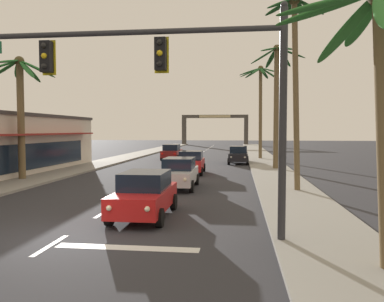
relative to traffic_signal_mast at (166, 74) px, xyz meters
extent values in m
plane|color=#2D2D33|center=(-3.12, -0.28, -4.83)|extent=(220.00, 220.00, 0.00)
cube|color=gray|center=(4.68, 19.72, -4.76)|extent=(3.20, 110.00, 0.14)
cube|color=gray|center=(-10.92, 19.72, -4.76)|extent=(3.20, 110.00, 0.14)
cube|color=silver|center=(-3.12, -0.94, -4.83)|extent=(0.16, 2.00, 0.01)
cube|color=silver|center=(-3.12, 3.40, -4.83)|extent=(0.16, 2.00, 0.01)
cube|color=silver|center=(-3.12, 7.74, -4.83)|extent=(0.16, 2.00, 0.01)
cube|color=silver|center=(-3.12, 12.07, -4.83)|extent=(0.16, 2.00, 0.01)
cube|color=silver|center=(-3.12, 16.41, -4.83)|extent=(0.16, 2.00, 0.01)
cube|color=silver|center=(-3.12, 20.75, -4.83)|extent=(0.16, 2.00, 0.01)
cube|color=silver|center=(-3.12, 25.08, -4.83)|extent=(0.16, 2.00, 0.01)
cube|color=silver|center=(-3.12, 29.42, -4.83)|extent=(0.16, 2.00, 0.01)
cube|color=silver|center=(-3.12, 33.76, -4.83)|extent=(0.16, 2.00, 0.01)
cube|color=silver|center=(-3.12, 38.09, -4.83)|extent=(0.16, 2.00, 0.01)
cube|color=silver|center=(-3.12, 42.43, -4.83)|extent=(0.16, 2.00, 0.01)
cube|color=silver|center=(-3.12, 46.77, -4.83)|extent=(0.16, 2.00, 0.01)
cube|color=silver|center=(-3.12, 51.10, -4.83)|extent=(0.16, 2.00, 0.01)
cube|color=silver|center=(-3.12, 55.44, -4.83)|extent=(0.16, 2.00, 0.01)
cube|color=silver|center=(-3.12, 59.78, -4.83)|extent=(0.16, 2.00, 0.01)
cube|color=silver|center=(-3.12, 64.11, -4.83)|extent=(0.16, 2.00, 0.01)
cube|color=silver|center=(-3.12, 68.45, -4.83)|extent=(0.16, 2.00, 0.01)
cube|color=silver|center=(-0.92, -0.88, -4.83)|extent=(4.00, 0.44, 0.01)
cylinder|color=#2D2D33|center=(3.32, 0.00, -1.53)|extent=(0.22, 0.22, 6.60)
cylinder|color=#2D2D33|center=(-1.87, 0.00, 1.22)|extent=(10.38, 0.16, 0.16)
sphere|color=#2D2D33|center=(3.32, 0.00, 1.83)|extent=(0.20, 0.20, 0.20)
cube|color=black|center=(-0.14, -0.02, 0.58)|extent=(0.32, 0.26, 0.92)
sphere|color=black|center=(-0.14, -0.16, 0.88)|extent=(0.17, 0.17, 0.17)
sphere|color=yellow|center=(-0.14, -0.16, 0.58)|extent=(0.17, 0.17, 0.17)
sphere|color=black|center=(-0.14, -0.16, 0.28)|extent=(0.17, 0.17, 0.17)
cube|color=yellow|center=(-0.14, 0.15, 0.58)|extent=(0.42, 0.03, 1.04)
cube|color=black|center=(-3.60, -0.02, 0.58)|extent=(0.32, 0.26, 0.92)
sphere|color=black|center=(-3.60, -0.16, 0.88)|extent=(0.17, 0.17, 0.17)
sphere|color=yellow|center=(-3.60, -0.16, 0.58)|extent=(0.17, 0.17, 0.17)
sphere|color=black|center=(-3.60, -0.16, 0.28)|extent=(0.17, 0.17, 0.17)
cube|color=yellow|center=(-3.60, 0.15, 0.58)|extent=(0.42, 0.03, 1.04)
cube|color=red|center=(-1.36, 2.83, -4.15)|extent=(1.78, 4.31, 0.72)
cube|color=black|center=(-1.36, 2.98, -3.47)|extent=(1.61, 2.21, 0.64)
cylinder|color=black|center=(-0.49, 1.41, -4.51)|extent=(0.22, 0.64, 0.64)
cylinder|color=black|center=(-2.21, 1.40, -4.51)|extent=(0.22, 0.64, 0.64)
cylinder|color=black|center=(-0.50, 4.25, -4.51)|extent=(0.22, 0.64, 0.64)
cylinder|color=black|center=(-2.23, 4.24, -4.51)|extent=(0.22, 0.64, 0.64)
sphere|color=#F9EFC6|center=(-0.73, 0.66, -4.07)|extent=(0.18, 0.18, 0.18)
sphere|color=#F9EFC6|center=(-1.97, 0.65, -4.07)|extent=(0.18, 0.18, 0.18)
cube|color=red|center=(-0.71, 4.99, -4.05)|extent=(0.24, 0.06, 0.20)
cube|color=red|center=(-2.03, 4.98, -4.05)|extent=(0.24, 0.06, 0.20)
cube|color=silver|center=(-1.19, 9.99, -4.15)|extent=(1.80, 4.32, 0.72)
cube|color=black|center=(-1.19, 10.14, -3.47)|extent=(1.62, 2.22, 0.64)
cylinder|color=black|center=(-0.31, 8.58, -4.51)|extent=(0.23, 0.64, 0.64)
cylinder|color=black|center=(-2.04, 8.56, -4.51)|extent=(0.23, 0.64, 0.64)
cylinder|color=black|center=(-0.34, 11.42, -4.51)|extent=(0.23, 0.64, 0.64)
cylinder|color=black|center=(-2.07, 11.40, -4.51)|extent=(0.23, 0.64, 0.64)
sphere|color=#F9EFC6|center=(-0.55, 7.82, -4.07)|extent=(0.18, 0.18, 0.18)
sphere|color=#F9EFC6|center=(-1.79, 7.81, -4.07)|extent=(0.18, 0.18, 0.18)
cube|color=red|center=(-0.55, 12.15, -4.05)|extent=(0.24, 0.06, 0.20)
cube|color=red|center=(-1.87, 12.14, -4.05)|extent=(0.24, 0.06, 0.20)
cube|color=red|center=(-1.40, 17.15, -4.15)|extent=(1.88, 4.35, 0.72)
cube|color=black|center=(-1.40, 17.30, -3.47)|extent=(1.66, 2.24, 0.64)
cylinder|color=black|center=(-0.49, 15.76, -4.51)|extent=(0.24, 0.65, 0.64)
cylinder|color=black|center=(-2.22, 15.71, -4.51)|extent=(0.24, 0.65, 0.64)
cylinder|color=black|center=(-0.57, 18.59, -4.51)|extent=(0.24, 0.65, 0.64)
cylinder|color=black|center=(-2.30, 18.55, -4.51)|extent=(0.24, 0.65, 0.64)
sphere|color=#F9EFC6|center=(-0.72, 15.00, -4.07)|extent=(0.18, 0.18, 0.18)
sphere|color=#F9EFC6|center=(-1.96, 14.96, -4.07)|extent=(0.18, 0.18, 0.18)
cube|color=red|center=(-0.79, 19.33, -4.05)|extent=(0.24, 0.07, 0.20)
cube|color=red|center=(-2.11, 19.29, -4.05)|extent=(0.24, 0.07, 0.20)
cube|color=maroon|center=(-5.13, 30.17, -4.15)|extent=(1.81, 4.32, 0.72)
cube|color=black|center=(-5.13, 30.02, -3.47)|extent=(1.62, 2.22, 0.64)
cylinder|color=black|center=(-6.01, 31.58, -4.51)|extent=(0.23, 0.64, 0.64)
cylinder|color=black|center=(-4.28, 31.60, -4.51)|extent=(0.23, 0.64, 0.64)
cylinder|color=black|center=(-5.98, 28.74, -4.51)|extent=(0.23, 0.64, 0.64)
cylinder|color=black|center=(-4.25, 28.76, -4.51)|extent=(0.23, 0.64, 0.64)
sphere|color=#B2B2AD|center=(-5.77, 32.33, -4.07)|extent=(0.18, 0.18, 0.18)
sphere|color=#B2B2AD|center=(-4.53, 32.35, -4.07)|extent=(0.18, 0.18, 0.18)
cube|color=red|center=(-5.77, 28.00, -4.05)|extent=(0.24, 0.06, 0.20)
cube|color=red|center=(-4.45, 28.02, -4.05)|extent=(0.24, 0.06, 0.20)
cube|color=black|center=(2.09, 26.21, -4.15)|extent=(1.84, 4.33, 0.72)
cube|color=black|center=(2.09, 26.36, -3.47)|extent=(1.64, 2.23, 0.64)
cylinder|color=black|center=(2.92, 24.78, -4.51)|extent=(0.23, 0.64, 0.64)
cylinder|color=black|center=(1.20, 24.81, -4.51)|extent=(0.23, 0.64, 0.64)
cylinder|color=black|center=(2.98, 27.61, -4.51)|extent=(0.23, 0.64, 0.64)
cylinder|color=black|center=(1.25, 27.65, -4.51)|extent=(0.23, 0.64, 0.64)
sphere|color=#B2B2AD|center=(2.67, 24.03, -4.07)|extent=(0.18, 0.18, 0.18)
sphere|color=#B2B2AD|center=(1.43, 24.05, -4.07)|extent=(0.18, 0.18, 0.18)
cube|color=red|center=(2.79, 28.36, -4.05)|extent=(0.24, 0.06, 0.20)
cube|color=red|center=(1.47, 28.38, -4.05)|extent=(0.24, 0.06, 0.20)
cylinder|color=brown|center=(-11.60, 11.89, -1.07)|extent=(0.46, 0.44, 7.52)
ellipsoid|color=#236028|center=(-10.55, 11.69, 2.32)|extent=(2.25, 0.80, 1.05)
ellipsoid|color=#236028|center=(-10.75, 12.53, 2.31)|extent=(2.01, 1.64, 1.07)
ellipsoid|color=#236028|center=(-11.48, 12.91, 2.21)|extent=(0.67, 2.16, 1.26)
ellipsoid|color=#236028|center=(-12.26, 12.77, 2.36)|extent=(1.64, 2.05, 0.98)
ellipsoid|color=#236028|center=(-12.63, 11.83, 2.21)|extent=(2.13, 0.51, 1.28)
ellipsoid|color=#236028|center=(-12.16, 10.96, 2.32)|extent=(1.47, 2.11, 1.06)
ellipsoid|color=#236028|center=(-11.68, 10.75, 2.51)|extent=(0.54, 2.34, 0.68)
ellipsoid|color=#236028|center=(-10.81, 11.31, 2.14)|extent=(1.89, 1.52, 1.40)
sphere|color=#4C4223|center=(-11.61, 11.89, 2.73)|extent=(0.60, 0.60, 0.60)
ellipsoid|color=#2D702D|center=(5.08, -0.93, 1.06)|extent=(0.52, 2.28, 0.86)
ellipsoid|color=#2D702D|center=(4.66, -1.17, 0.80)|extent=(1.35, 1.99, 1.36)
ellipsoid|color=#2D702D|center=(4.05, -1.71, 1.17)|extent=(2.33, 1.05, 0.64)
ellipsoid|color=#2D702D|center=(4.01, -2.17, 1.15)|extent=(2.34, 0.67, 0.67)
ellipsoid|color=#2D702D|center=(4.87, -2.97, 0.77)|extent=(0.94, 2.06, 1.41)
cylinder|color=brown|center=(4.99, 9.27, 0.06)|extent=(0.59, 0.29, 9.79)
ellipsoid|color=#1E5123|center=(5.58, 9.28, 4.63)|extent=(1.54, 0.43, 0.98)
ellipsoid|color=#1E5123|center=(5.23, 9.94, 4.70)|extent=(1.14, 1.59, 0.83)
ellipsoid|color=#1E5123|center=(4.66, 10.05, 4.79)|extent=(0.77, 1.71, 0.67)
ellipsoid|color=#1E5123|center=(4.15, 9.65, 4.76)|extent=(1.63, 1.14, 0.73)
ellipsoid|color=#1E5123|center=(4.14, 8.92, 4.73)|extent=(1.63, 1.08, 0.79)
cylinder|color=brown|center=(5.08, 20.57, 0.01)|extent=(0.42, 0.41, 9.68)
ellipsoid|color=#1E5123|center=(6.19, 20.56, 4.52)|extent=(2.28, 0.43, 0.99)
ellipsoid|color=#1E5123|center=(5.71, 21.36, 4.32)|extent=(1.63, 1.89, 1.38)
ellipsoid|color=#1E5123|center=(4.72, 21.50, 4.30)|extent=(1.11, 2.08, 1.42)
ellipsoid|color=#1E5123|center=(4.05, 20.63, 4.35)|extent=(2.15, 0.52, 1.33)
ellipsoid|color=#1E5123|center=(4.39, 19.64, 4.66)|extent=(1.71, 2.13, 0.72)
ellipsoid|color=#1E5123|center=(5.71, 19.60, 4.67)|extent=(1.61, 2.19, 0.71)
sphere|color=#4C4223|center=(5.08, 20.57, 4.90)|extent=(0.60, 0.60, 0.60)
cylinder|color=brown|center=(4.46, 31.87, 0.13)|extent=(0.42, 0.37, 9.92)
ellipsoid|color=#1E5123|center=(5.48, 31.95, 4.50)|extent=(2.20, 0.55, 1.49)
ellipsoid|color=#1E5123|center=(5.43, 32.40, 4.64)|extent=(2.24, 1.43, 1.21)
ellipsoid|color=#1E5123|center=(4.90, 32.94, 4.73)|extent=(1.33, 2.35, 1.04)
ellipsoid|color=#1E5123|center=(3.61, 32.73, 4.77)|extent=(1.96, 2.02, 0.97)
ellipsoid|color=#1E5123|center=(3.27, 32.23, 4.86)|extent=(2.47, 1.11, 0.79)
ellipsoid|color=#1E5123|center=(3.30, 31.67, 4.67)|extent=(2.38, 0.82, 1.15)
ellipsoid|color=#1E5123|center=(3.94, 30.81, 4.73)|extent=(1.35, 2.34, 1.03)
ellipsoid|color=#1E5123|center=(4.53, 30.72, 4.72)|extent=(0.61, 2.41, 1.06)
ellipsoid|color=#1E5123|center=(5.43, 31.22, 4.80)|extent=(2.25, 1.67, 0.90)
sphere|color=#4C4223|center=(4.43, 31.87, 5.13)|extent=(0.60, 0.60, 0.60)
cube|color=maroon|center=(-11.76, 11.86, -1.89)|extent=(1.00, 22.44, 0.12)
cube|color=black|center=(-12.19, 11.86, -3.43)|extent=(0.06, 21.12, 1.80)
cube|color=#423D38|center=(-9.95, 73.47, -1.88)|extent=(0.90, 0.90, 5.89)
cube|color=#423D38|center=(3.71, 73.47, -1.88)|extent=(0.90, 0.90, 5.89)
cube|color=#423D38|center=(-3.12, 73.47, 1.41)|extent=(14.56, 0.60, 0.70)
cube|color=tan|center=(-3.12, 73.15, 1.41)|extent=(6.83, 0.08, 0.56)
camera|label=1|loc=(2.10, -10.93, -1.60)|focal=35.86mm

